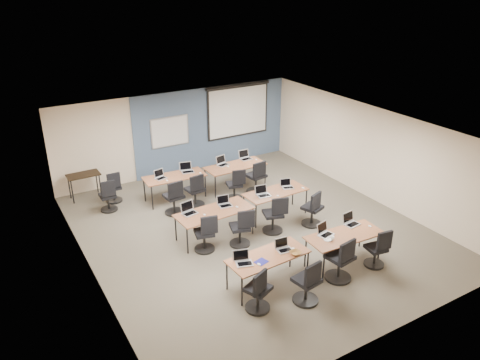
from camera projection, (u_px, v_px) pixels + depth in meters
floor at (251, 230)px, 12.05m from camera, size 8.00×9.00×0.02m
ceiling at (252, 129)px, 10.96m from camera, size 8.00×9.00×0.02m
wall_back at (178, 133)px, 15.05m from camera, size 8.00×0.04×2.70m
wall_front at (391, 275)px, 7.97m from camera, size 8.00×0.04×2.70m
wall_left at (87, 222)px, 9.64m from camera, size 0.04×9.00×2.70m
wall_right at (370, 153)px, 13.37m from camera, size 0.04×9.00×2.70m
blue_accent_panel at (213, 127)px, 15.60m from camera, size 5.50×0.04×2.70m
whiteboard at (170, 132)px, 14.81m from camera, size 1.28×0.03×0.98m
projector_screen at (238, 108)px, 15.78m from camera, size 2.40×0.10×1.82m
training_table_front_left at (268, 258)px, 9.64m from camera, size 1.74×0.73×0.73m
training_table_front_right at (344, 237)px, 10.41m from camera, size 1.78×0.74×0.73m
training_table_mid_left at (214, 213)px, 11.44m from camera, size 1.92×0.80×0.73m
training_table_mid_right at (276, 193)px, 12.47m from camera, size 1.74×0.73×0.73m
training_table_back_left at (175, 177)px, 13.42m from camera, size 1.76×0.73×0.73m
training_table_back_right at (235, 167)px, 14.15m from camera, size 1.86×0.78×0.73m
laptop_0 at (243, 260)px, 9.36m from camera, size 0.34×0.29×0.25m
mouse_0 at (259, 264)px, 9.31m from camera, size 0.07×0.10×0.03m
task_chair_0 at (258, 293)px, 9.01m from camera, size 0.53×0.50×0.98m
laptop_1 at (283, 247)px, 9.81m from camera, size 0.31×0.27×0.24m
mouse_1 at (293, 249)px, 9.85m from camera, size 0.08×0.11×0.03m
task_chair_1 at (308, 285)px, 9.22m from camera, size 0.53×0.53×1.01m
laptop_2 at (325, 232)px, 10.38m from camera, size 0.34×0.29×0.26m
mouse_2 at (333, 237)px, 10.29m from camera, size 0.08×0.11×0.04m
task_chair_2 at (341, 263)px, 9.91m from camera, size 0.57×0.57×1.05m
laptop_3 at (351, 221)px, 10.82m from camera, size 0.35×0.30×0.27m
mouse_3 at (370, 226)px, 10.72m from camera, size 0.09×0.11×0.03m
task_chair_3 at (378, 251)px, 10.40m from camera, size 0.46×0.46×0.95m
laptop_4 at (189, 210)px, 11.31m from camera, size 0.36×0.31×0.27m
mouse_4 at (205, 215)px, 11.23m from camera, size 0.07×0.10×0.03m
task_chair_4 at (206, 236)px, 10.98m from camera, size 0.49×0.49×0.97m
laptop_5 at (224, 203)px, 11.68m from camera, size 0.32×0.28×0.25m
mouse_5 at (237, 207)px, 11.60m from camera, size 0.09×0.11×0.04m
task_chair_5 at (241, 231)px, 11.20m from camera, size 0.52×0.51×0.99m
laptop_6 at (263, 193)px, 12.21m from camera, size 0.34×0.29×0.26m
mouse_6 at (278, 196)px, 12.18m from camera, size 0.06×0.09×0.03m
task_chair_6 at (275, 217)px, 11.78m from camera, size 0.54×0.53×1.01m
laptop_7 at (287, 185)px, 12.66m from camera, size 0.30×0.26×0.23m
mouse_7 at (303, 188)px, 12.63m from camera, size 0.08×0.11×0.04m
task_chair_7 at (313, 211)px, 12.09m from camera, size 0.54×0.52×1.00m
laptop_8 at (160, 176)px, 13.23m from camera, size 0.32×0.27×0.24m
mouse_8 at (167, 181)px, 13.07m from camera, size 0.07×0.10×0.03m
task_chair_8 at (174, 200)px, 12.68m from camera, size 0.54×0.54×1.01m
laptop_9 at (187, 169)px, 13.67m from camera, size 0.36×0.31×0.27m
mouse_9 at (200, 173)px, 13.56m from camera, size 0.06×0.09×0.03m
task_chair_9 at (196, 193)px, 13.10m from camera, size 0.52×0.52×1.00m
laptop_10 at (222, 163)px, 14.16m from camera, size 0.35×0.30×0.27m
mouse_10 at (228, 166)px, 14.02m from camera, size 0.10×0.12×0.04m
task_chair_10 at (236, 187)px, 13.51m from camera, size 0.48×0.48×0.96m
laptop_11 at (245, 157)px, 14.61m from camera, size 0.36×0.31×0.27m
mouse_11 at (256, 159)px, 14.55m from camera, size 0.07×0.10×0.03m
task_chair_11 at (257, 179)px, 13.90m from camera, size 0.57×0.57×1.04m
blue_mousepad at (261, 262)px, 9.41m from camera, size 0.29×0.26×0.01m
snack_bowl at (295, 253)px, 9.66m from camera, size 0.26×0.26×0.06m
snack_plate at (328, 239)px, 10.20m from camera, size 0.22×0.22×0.01m
coffee_cup at (332, 239)px, 10.14m from camera, size 0.06×0.06×0.05m
utility_table at (84, 177)px, 13.50m from camera, size 0.92×0.51×0.75m
spare_chair_a at (114, 190)px, 13.35m from camera, size 0.46×0.46×0.95m
spare_chair_b at (108, 198)px, 12.84m from camera, size 0.47×0.47×0.95m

